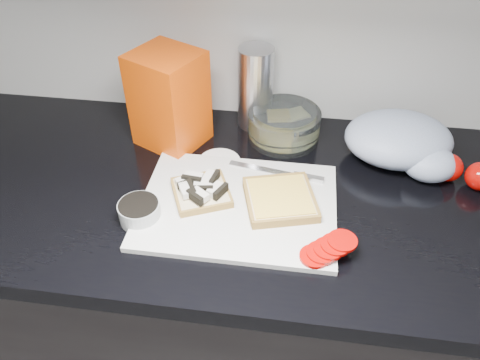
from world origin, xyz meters
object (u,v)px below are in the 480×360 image
at_px(bread_bag, 169,99).
at_px(steel_canister, 255,88).
at_px(cutting_board, 238,206).
at_px(glass_bowl, 284,125).

distance_m(bread_bag, steel_canister, 0.21).
xyz_separation_m(cutting_board, bread_bag, (-0.19, 0.22, 0.11)).
bearing_deg(glass_bowl, cutting_board, -105.82).
distance_m(cutting_board, bread_bag, 0.31).
bearing_deg(cutting_board, glass_bowl, 74.18).
height_order(glass_bowl, bread_bag, bread_bag).
bearing_deg(cutting_board, bread_bag, 131.35).
height_order(cutting_board, bread_bag, bread_bag).
xyz_separation_m(glass_bowl, steel_canister, (-0.08, 0.05, 0.07)).
height_order(cutting_board, steel_canister, steel_canister).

